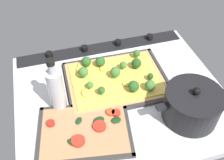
% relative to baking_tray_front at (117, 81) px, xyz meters
% --- Properties ---
extents(ground_plane, '(0.75, 0.63, 0.03)m').
position_rel_baking_tray_front_xyz_m(ground_plane, '(0.00, 0.06, -0.02)').
color(ground_plane, silver).
extents(stove_control_panel, '(0.72, 0.07, 0.03)m').
position_rel_baking_tray_front_xyz_m(stove_control_panel, '(0.00, -0.21, 0.00)').
color(stove_control_panel, black).
rests_on(stove_control_panel, ground_plane).
extents(baking_tray_front, '(0.38, 0.30, 0.01)m').
position_rel_baking_tray_front_xyz_m(baking_tray_front, '(0.00, 0.00, 0.00)').
color(baking_tray_front, '#33302D').
rests_on(baking_tray_front, ground_plane).
extents(broccoli_pizza, '(0.36, 0.27, 0.06)m').
position_rel_baking_tray_front_xyz_m(broccoli_pizza, '(0.00, -0.00, 0.02)').
color(broccoli_pizza, tan).
rests_on(broccoli_pizza, baking_tray_front).
extents(baking_tray_back, '(0.32, 0.26, 0.01)m').
position_rel_baking_tray_front_xyz_m(baking_tray_back, '(0.16, 0.19, 0.00)').
color(baking_tray_back, '#33302D').
rests_on(baking_tray_back, ground_plane).
extents(veggie_pizza_back, '(0.30, 0.23, 0.02)m').
position_rel_baking_tray_front_xyz_m(veggie_pizza_back, '(0.16, 0.19, 0.01)').
color(veggie_pizza_back, tan).
rests_on(veggie_pizza_back, baking_tray_back).
extents(cooking_pot, '(0.25, 0.19, 0.13)m').
position_rel_baking_tray_front_xyz_m(cooking_pot, '(-0.19, 0.22, 0.05)').
color(cooking_pot, black).
rests_on(cooking_pot, ground_plane).
extents(oil_bottle, '(0.05, 0.05, 0.21)m').
position_rel_baking_tray_front_xyz_m(oil_bottle, '(0.22, 0.07, 0.08)').
color(oil_bottle, '#B7BCC6').
rests_on(oil_bottle, ground_plane).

